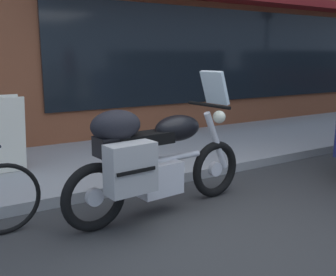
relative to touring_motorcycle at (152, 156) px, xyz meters
The scene contains 3 objects.
ground_plane 1.03m from the touring_motorcycle, 57.91° to the right, with size 80.00×80.00×0.00m, color #323232.
touring_motorcycle is the anchor object (origin of this frame).
sandwich_board_sign 2.17m from the touring_motorcycle, 119.41° to the left, with size 0.55×0.42×0.94m.
Camera 1 is at (-2.22, -2.47, 1.54)m, focal length 41.97 mm.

